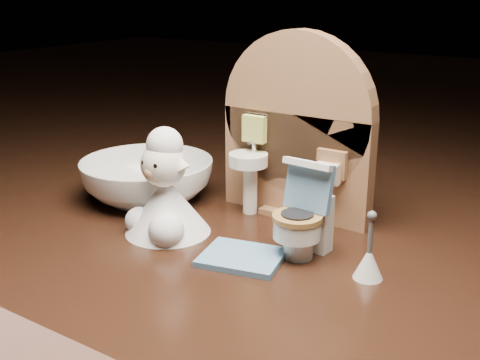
# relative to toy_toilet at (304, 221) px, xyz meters

# --- Properties ---
(backdrop_panel) EXTENTS (0.13, 0.05, 0.15)m
(backdrop_panel) POSITION_rel_toy_toilet_xyz_m (-0.04, 0.06, 0.04)
(backdrop_panel) COLOR #8C5E3D
(backdrop_panel) RESTS_ON ground
(toy_toilet) EXTENTS (0.04, 0.05, 0.07)m
(toy_toilet) POSITION_rel_toy_toilet_xyz_m (0.00, 0.00, 0.00)
(toy_toilet) COLOR white
(toy_toilet) RESTS_ON ground
(bath_mat) EXTENTS (0.06, 0.06, 0.00)m
(bath_mat) POSITION_rel_toy_toilet_xyz_m (-0.03, -0.03, -0.02)
(bath_mat) COLOR #5D8AB2
(bath_mat) RESTS_ON ground
(toilet_brush) EXTENTS (0.02, 0.02, 0.05)m
(toilet_brush) POSITION_rel_toy_toilet_xyz_m (0.05, -0.01, -0.01)
(toilet_brush) COLOR white
(toilet_brush) RESTS_ON ground
(plush_lamb) EXTENTS (0.07, 0.07, 0.09)m
(plush_lamb) POSITION_rel_toy_toilet_xyz_m (-0.11, -0.02, 0.00)
(plush_lamb) COLOR white
(plush_lamb) RESTS_ON ground
(ceramic_bowl) EXTENTS (0.14, 0.14, 0.04)m
(ceramic_bowl) POSITION_rel_toy_toilet_xyz_m (-0.17, 0.02, -0.01)
(ceramic_bowl) COLOR white
(ceramic_bowl) RESTS_ON ground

